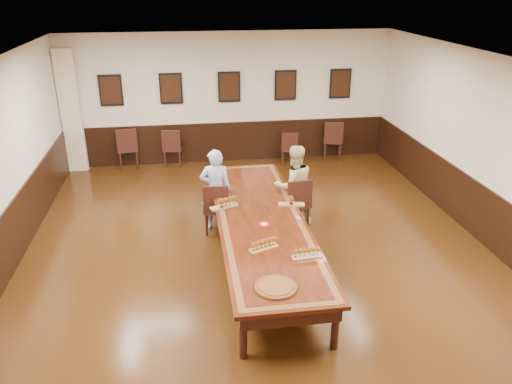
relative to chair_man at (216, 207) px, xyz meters
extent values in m
cube|color=black|center=(0.64, -1.13, -0.50)|extent=(8.00, 10.00, 0.02)
cube|color=white|center=(0.64, -1.13, 2.72)|extent=(8.00, 10.00, 0.02)
cube|color=beige|center=(0.64, 3.88, 1.11)|extent=(8.00, 0.02, 3.20)
cube|color=beige|center=(4.65, -1.13, 1.11)|extent=(0.02, 10.00, 3.20)
imported|color=#5470D3|center=(0.01, 0.10, 0.29)|extent=(0.59, 0.42, 1.55)
imported|color=beige|center=(1.46, 0.08, 0.29)|extent=(0.85, 0.70, 1.56)
cube|color=#F2507D|center=(1.24, -1.20, 0.27)|extent=(0.11, 0.15, 0.01)
cube|color=beige|center=(-3.11, 3.69, 0.96)|extent=(0.45, 0.18, 2.90)
cube|color=black|center=(0.64, 3.85, 0.01)|extent=(7.98, 0.04, 1.00)
cube|color=black|center=(-3.34, -1.13, 0.01)|extent=(0.04, 9.98, 1.00)
cube|color=black|center=(4.62, -1.13, 0.01)|extent=(0.04, 9.98, 1.00)
cube|color=black|center=(0.64, -1.13, 0.23)|extent=(1.40, 5.00, 0.06)
cube|color=brown|center=(0.64, -1.13, 0.27)|extent=(1.28, 4.88, 0.00)
cube|color=black|center=(0.64, -1.13, 0.27)|extent=(1.10, 4.70, 0.00)
cube|color=black|center=(0.64, -1.13, 0.08)|extent=(1.25, 4.85, 0.18)
cylinder|color=black|center=(0.06, -3.45, -0.14)|extent=(0.10, 0.10, 0.69)
cylinder|color=black|center=(1.22, -3.45, -0.14)|extent=(0.10, 0.10, 0.69)
cylinder|color=black|center=(0.06, 1.19, -0.14)|extent=(0.10, 0.10, 0.69)
cylinder|color=black|center=(1.22, 1.19, -0.14)|extent=(0.10, 0.10, 0.69)
cube|color=black|center=(-2.16, 3.81, 1.41)|extent=(0.54, 0.03, 0.74)
cube|color=black|center=(-2.16, 3.80, 1.41)|extent=(0.46, 0.01, 0.64)
cube|color=black|center=(-0.76, 3.81, 1.41)|extent=(0.54, 0.03, 0.74)
cube|color=black|center=(-0.76, 3.80, 1.41)|extent=(0.46, 0.01, 0.64)
cube|color=black|center=(0.64, 3.81, 1.41)|extent=(0.54, 0.03, 0.74)
cube|color=black|center=(0.64, 3.80, 1.41)|extent=(0.46, 0.01, 0.64)
cube|color=black|center=(2.04, 3.81, 1.41)|extent=(0.54, 0.03, 0.74)
cube|color=black|center=(2.04, 3.80, 1.41)|extent=(0.46, 0.01, 0.64)
cube|color=black|center=(3.44, 3.81, 1.41)|extent=(0.54, 0.03, 0.74)
cube|color=black|center=(3.44, 3.80, 1.41)|extent=(0.46, 0.01, 0.64)
cube|color=olive|center=(0.09, -0.63, 0.28)|extent=(0.50, 0.30, 0.03)
cube|color=olive|center=(1.24, -0.71, 0.28)|extent=(0.47, 0.21, 0.03)
cube|color=olive|center=(0.53, -2.12, 0.28)|extent=(0.45, 0.29, 0.03)
cube|color=olive|center=(1.09, -2.44, 0.28)|extent=(0.43, 0.17, 0.03)
cylinder|color=#AB0B14|center=(0.66, -1.38, 0.27)|extent=(0.20, 0.20, 0.02)
cylinder|color=silver|center=(0.66, -1.38, 0.29)|extent=(0.11, 0.11, 0.01)
cylinder|color=#512510|center=(0.52, -3.12, 0.28)|extent=(0.56, 0.56, 0.04)
cylinder|color=brown|center=(0.52, -3.12, 0.30)|extent=(0.45, 0.45, 0.01)
camera|label=1|loc=(-0.50, -8.29, 3.84)|focal=35.00mm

